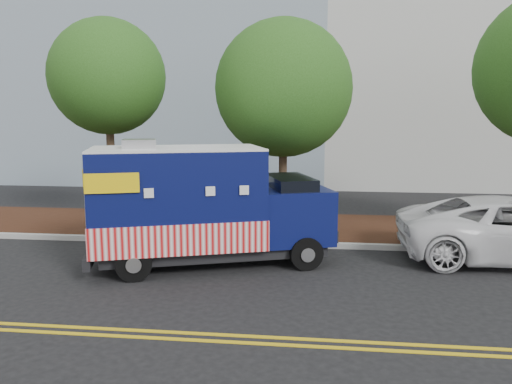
# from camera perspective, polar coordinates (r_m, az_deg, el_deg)

# --- Properties ---
(ground) EXTENTS (120.00, 120.00, 0.00)m
(ground) POSITION_cam_1_polar(r_m,az_deg,el_deg) (12.94, -0.32, -7.76)
(ground) COLOR black
(ground) RESTS_ON ground
(curb) EXTENTS (120.00, 0.18, 0.15)m
(curb) POSITION_cam_1_polar(r_m,az_deg,el_deg) (14.26, 0.37, -5.88)
(curb) COLOR #9E9E99
(curb) RESTS_ON ground
(mulch_strip) EXTENTS (120.00, 4.00, 0.15)m
(mulch_strip) POSITION_cam_1_polar(r_m,az_deg,el_deg) (16.29, 1.19, -4.00)
(mulch_strip) COLOR black
(mulch_strip) RESTS_ON ground
(centerline_near) EXTENTS (120.00, 0.10, 0.01)m
(centerline_near) POSITION_cam_1_polar(r_m,az_deg,el_deg) (8.81, -4.02, -15.97)
(centerline_near) COLOR gold
(centerline_near) RESTS_ON ground
(centerline_far) EXTENTS (120.00, 0.10, 0.01)m
(centerline_far) POSITION_cam_1_polar(r_m,az_deg,el_deg) (8.59, -4.34, -16.66)
(centerline_far) COLOR gold
(centerline_far) RESTS_ON ground
(tree_a) EXTENTS (3.70, 3.70, 6.75)m
(tree_a) POSITION_cam_1_polar(r_m,az_deg,el_deg) (17.11, -16.61, 12.47)
(tree_a) COLOR #38281C
(tree_a) RESTS_ON ground
(tree_b) EXTENTS (4.24, 4.24, 6.61)m
(tree_b) POSITION_cam_1_polar(r_m,az_deg,el_deg) (15.73, 3.16, 11.71)
(tree_b) COLOR #38281C
(tree_b) RESTS_ON ground
(sign_post) EXTENTS (0.06, 0.06, 2.40)m
(sign_post) POSITION_cam_1_polar(r_m,az_deg,el_deg) (15.14, -15.01, -0.95)
(sign_post) COLOR #473828
(sign_post) RESTS_ON ground
(food_truck) EXTENTS (6.28, 3.90, 3.12)m
(food_truck) POSITION_cam_1_polar(r_m,az_deg,el_deg) (12.34, -6.50, -1.88)
(food_truck) COLOR black
(food_truck) RESTS_ON ground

